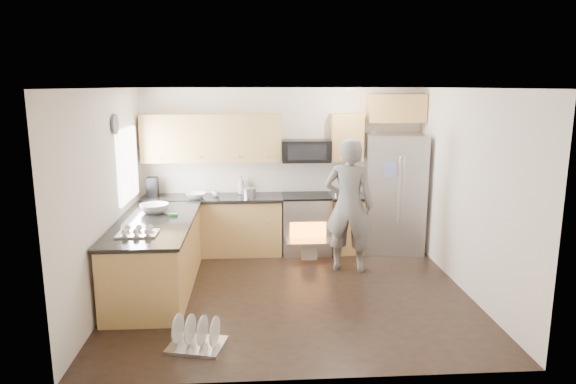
{
  "coord_description": "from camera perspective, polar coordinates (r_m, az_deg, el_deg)",
  "views": [
    {
      "loc": [
        -0.45,
        -6.22,
        2.63
      ],
      "look_at": [
        -0.02,
        0.5,
        1.23
      ],
      "focal_mm": 32.0,
      "sensor_mm": 36.0,
      "label": 1
    }
  ],
  "objects": [
    {
      "name": "room_shell",
      "position": [
        6.32,
        0.1,
        3.05
      ],
      "size": [
        4.54,
        4.04,
        2.62
      ],
      "color": "white",
      "rests_on": "ground"
    },
    {
      "name": "person",
      "position": [
        7.33,
        6.78,
        -1.49
      ],
      "size": [
        0.8,
        0.64,
        1.92
      ],
      "primitive_type": "imported",
      "rotation": [
        0.0,
        0.0,
        2.85
      ],
      "color": "slate",
      "rests_on": "ground"
    },
    {
      "name": "peninsula",
      "position": [
        6.94,
        -14.42,
        -6.8
      ],
      "size": [
        0.96,
        2.36,
        1.05
      ],
      "color": "tan",
      "rests_on": "ground"
    },
    {
      "name": "ground",
      "position": [
        6.76,
        0.42,
        -11.14
      ],
      "size": [
        4.5,
        4.5,
        0.0
      ],
      "primitive_type": "plane",
      "color": "black",
      "rests_on": "ground"
    },
    {
      "name": "stove_range",
      "position": [
        8.18,
        2.02,
        -2.07
      ],
      "size": [
        0.76,
        0.97,
        1.79
      ],
      "color": "#B7B7BC",
      "rests_on": "ground"
    },
    {
      "name": "back_cabinet_run",
      "position": [
        8.13,
        -4.57,
        -0.11
      ],
      "size": [
        4.45,
        0.64,
        2.5
      ],
      "color": "tan",
      "rests_on": "ground"
    },
    {
      "name": "refrigerator",
      "position": [
        8.39,
        11.72,
        -0.11
      ],
      "size": [
        1.01,
        0.84,
        1.88
      ],
      "rotation": [
        0.0,
        0.0,
        -0.14
      ],
      "color": "#B7B7BC",
      "rests_on": "ground"
    },
    {
      "name": "dish_rack",
      "position": [
        5.54,
        -10.12,
        -15.72
      ],
      "size": [
        0.64,
        0.56,
        0.34
      ],
      "rotation": [
        0.0,
        0.0,
        -0.24
      ],
      "color": "#B7B7BC",
      "rests_on": "ground"
    }
  ]
}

